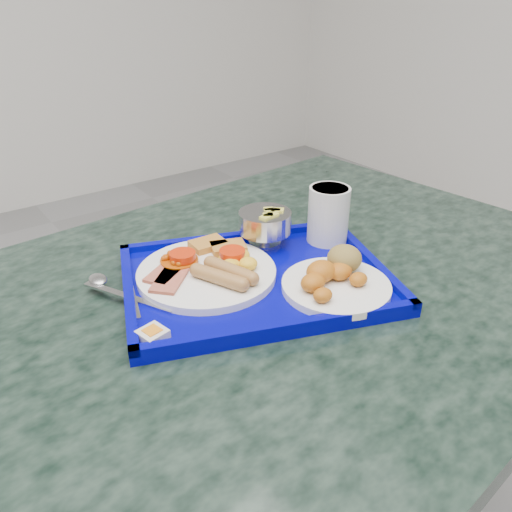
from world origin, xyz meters
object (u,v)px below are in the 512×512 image
at_px(bread_plate, 335,278).
at_px(juice_cup, 328,213).
at_px(table, 255,385).
at_px(tray, 256,280).
at_px(main_plate, 209,269).
at_px(fruit_bowl, 265,223).

relative_size(bread_plate, juice_cup, 1.63).
height_order(table, juice_cup, juice_cup).
height_order(tray, juice_cup, juice_cup).
height_order(tray, main_plate, main_plate).
height_order(tray, fruit_bowl, fruit_bowl).
xyz_separation_m(tray, bread_plate, (0.08, -0.10, 0.02)).
bearing_deg(bread_plate, main_plate, 132.56).
bearing_deg(tray, main_plate, 138.16).
distance_m(main_plate, bread_plate, 0.21).
distance_m(tray, bread_plate, 0.13).
relative_size(tray, fruit_bowl, 5.30).
relative_size(main_plate, fruit_bowl, 2.38).
xyz_separation_m(fruit_bowl, juice_cup, (0.10, -0.06, 0.01)).
xyz_separation_m(table, fruit_bowl, (0.10, 0.10, 0.27)).
distance_m(main_plate, juice_cup, 0.25).
distance_m(tray, juice_cup, 0.20).
xyz_separation_m(table, bread_plate, (0.09, -0.09, 0.24)).
relative_size(table, fruit_bowl, 14.00).
bearing_deg(main_plate, fruit_bowl, 13.72).
xyz_separation_m(bread_plate, juice_cup, (0.11, 0.13, 0.04)).
distance_m(table, tray, 0.22).
bearing_deg(bread_plate, juice_cup, 50.56).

